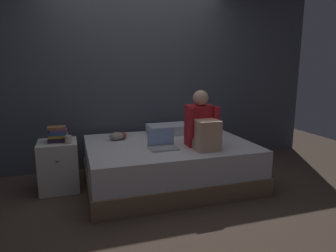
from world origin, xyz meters
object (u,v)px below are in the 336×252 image
nightstand (59,166)px  pillow (168,129)px  book_stack (58,134)px  laptop (163,143)px  mug (68,139)px  bed (169,163)px  clothes_pile (119,136)px  person_sitting (202,126)px

nightstand → pillow: size_ratio=1.05×
nightstand → book_stack: book_stack is taller
nightstand → laptop: laptop is taller
pillow → book_stack: book_stack is taller
book_stack → mug: book_stack is taller
bed → nightstand: bearing=171.1°
bed → mug: bearing=176.0°
nightstand → clothes_pile: clothes_pile is taller
pillow → book_stack: (-1.43, -0.26, 0.09)m
pillow → mug: 1.36m
nightstand → mug: size_ratio=6.50×
nightstand → person_sitting: bearing=-17.9°
nightstand → mug: (0.13, -0.12, 0.34)m
bed → book_stack: (-1.28, 0.19, 0.42)m
bed → person_sitting: bearing=-46.1°
person_sitting → laptop: size_ratio=2.05×
laptop → pillow: size_ratio=0.57×
laptop → mug: size_ratio=3.56×
nightstand → laptop: bearing=-20.2°
nightstand → person_sitting: 1.75m
bed → clothes_pile: size_ratio=8.61×
nightstand → pillow: (1.44, 0.25, 0.30)m
laptop → clothes_pile: laptop is taller
nightstand → pillow: 1.49m
person_sitting → book_stack: 1.67m
nightstand → mug: mug is taller
laptop → pillow: 0.73m
nightstand → mug: bearing=-42.7°
bed → laptop: bearing=-123.3°
person_sitting → mug: size_ratio=7.28×
nightstand → clothes_pile: size_ratio=2.52×
mug → bed: bearing=-4.0°
pillow → clothes_pile: size_ratio=2.41×
bed → book_stack: bearing=171.7°
bed → book_stack: 1.36m
laptop → clothes_pile: 0.70m
laptop → clothes_pile: bearing=126.2°
person_sitting → mug: (-1.47, 0.40, -0.14)m
nightstand → book_stack: bearing=-41.8°
bed → clothes_pile: 0.73m
mug → pillow: bearing=15.6°
person_sitting → book_stack: (-1.59, 0.50, -0.10)m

